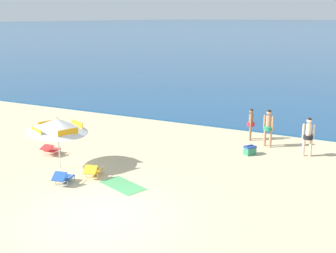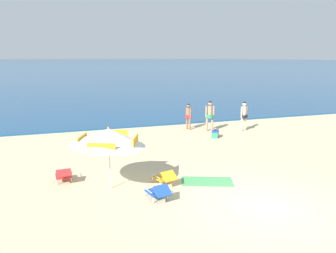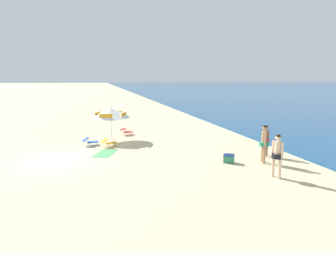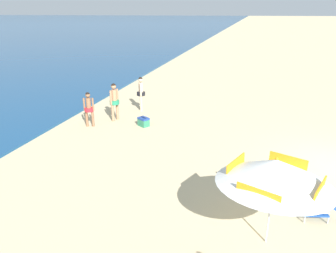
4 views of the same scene
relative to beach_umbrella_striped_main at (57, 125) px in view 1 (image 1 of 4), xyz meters
name	(u,v)px [view 1 (image 1 of 4)]	position (x,y,z in m)	size (l,w,h in m)	color
ground_plane	(103,215)	(4.11, -2.75, -1.79)	(800.00, 800.00, 0.00)	#CCB78C
beach_umbrella_striped_main	(57,125)	(0.00, 0.00, 0.00)	(2.51, 2.48, 2.16)	silver
lounge_chair_under_umbrella	(50,149)	(-1.49, 1.09, -1.51)	(0.63, 0.91, 0.50)	red
lounge_chair_beside_umbrella	(63,177)	(1.28, -1.31, -1.52)	(0.72, 0.99, 0.53)	#1E4799
lounge_chair_facing_sea	(93,170)	(1.84, -0.23, -1.52)	(0.76, 1.01, 0.53)	gold
person_standing_near_shore	(251,122)	(5.80, 7.52, -0.87)	(0.39, 0.46, 1.59)	#8C6042
person_standing_beside	(268,125)	(6.86, 6.75, -0.75)	(0.51, 0.44, 1.80)	tan
person_wading_in	(308,134)	(8.78, 6.12, -0.77)	(0.50, 0.43, 1.76)	beige
cooler_box	(250,150)	(6.46, 5.19, -1.59)	(0.56, 0.61, 0.43)	#2D7F5B
beach_towel	(123,185)	(3.34, -0.45, -1.79)	(0.90, 1.80, 0.01)	#4C9E5B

